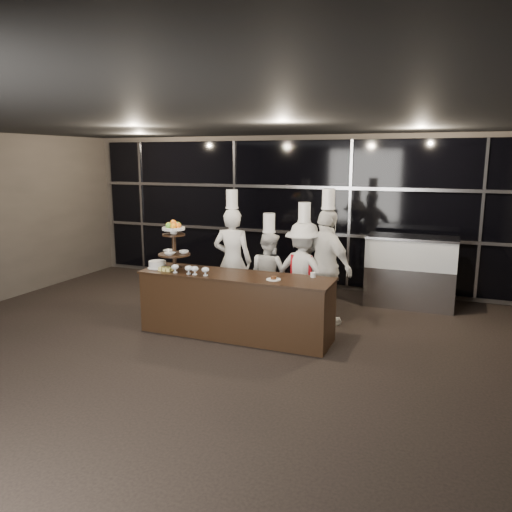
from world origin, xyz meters
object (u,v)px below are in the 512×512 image
at_px(layer_cake, 157,265).
at_px(display_case, 411,268).
at_px(chef_b, 269,274).
at_px(chef_a, 233,260).
at_px(buffet_counter, 236,305).
at_px(chef_d, 327,267).
at_px(display_stand, 174,241).
at_px(chef_c, 303,272).

height_order(layer_cake, display_case, display_case).
height_order(display_case, chef_b, chef_b).
distance_m(layer_cake, chef_a, 1.31).
xyz_separation_m(buffet_counter, display_case, (2.22, 2.49, 0.22)).
bearing_deg(display_case, chef_d, -126.80).
bearing_deg(chef_b, display_stand, -137.70).
bearing_deg(display_case, buffet_counter, -131.63).
bearing_deg(chef_d, buffet_counter, -137.80).
height_order(layer_cake, chef_c, chef_c).
distance_m(display_stand, chef_a, 1.21).
bearing_deg(chef_a, display_case, 28.60).
relative_size(display_stand, chef_c, 0.39).
height_order(chef_b, chef_c, chef_c).
height_order(chef_a, chef_d, chef_d).
height_order(buffet_counter, chef_b, chef_b).
relative_size(buffet_counter, layer_cake, 9.47).
height_order(buffet_counter, display_case, display_case).
height_order(display_case, chef_a, chef_a).
distance_m(display_case, chef_c, 2.12).
bearing_deg(display_case, layer_cake, -143.91).
relative_size(display_stand, chef_d, 0.35).
bearing_deg(chef_a, chef_c, -0.61).
relative_size(layer_cake, chef_d, 0.14).
distance_m(display_stand, chef_d, 2.35).
distance_m(buffet_counter, layer_cake, 1.37).
distance_m(display_stand, chef_b, 1.65).
distance_m(layer_cake, chef_b, 1.79).
xyz_separation_m(chef_b, chef_c, (0.59, -0.03, 0.09)).
xyz_separation_m(display_case, chef_d, (-1.13, -1.50, 0.24)).
relative_size(buffet_counter, display_stand, 3.81).
bearing_deg(layer_cake, chef_a, 54.07).
relative_size(buffet_counter, display_case, 1.87).
bearing_deg(display_case, display_stand, -142.22).
xyz_separation_m(layer_cake, display_case, (3.49, 2.54, -0.29)).
bearing_deg(buffet_counter, chef_b, 82.73).
bearing_deg(buffet_counter, chef_d, 42.20).
distance_m(chef_b, chef_d, 0.98).
xyz_separation_m(display_stand, chef_a, (0.50, 1.01, -0.43)).
bearing_deg(display_stand, chef_b, 42.30).
distance_m(buffet_counter, chef_d, 1.54).
bearing_deg(chef_a, layer_cake, -125.93).
height_order(layer_cake, chef_d, chef_d).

